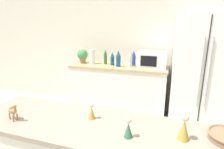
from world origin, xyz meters
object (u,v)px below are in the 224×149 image
object	(u,v)px
refrigerator	(199,74)
back_bottle_0	(112,59)
wise_man_figurine_blue	(184,129)
paper_towel_roll	(92,57)
wise_man_figurine_purple	(128,129)
wise_man_figurine_crimson	(92,112)
microwave	(152,60)
back_bottle_1	(105,57)
camel_figurine	(13,110)
potted_plant	(83,55)
back_bottle_3	(118,59)
back_bottle_2	(131,59)
back_bottle_4	(134,58)

from	to	relation	value
refrigerator	back_bottle_0	world-z (taller)	refrigerator
wise_man_figurine_blue	back_bottle_0	bearing A→B (deg)	118.51
refrigerator	paper_towel_roll	distance (m)	1.90
paper_towel_roll	wise_man_figurine_purple	size ratio (longest dim) A/B	2.13
wise_man_figurine_crimson	wise_man_figurine_purple	xyz separation A→B (m)	(0.31, -0.14, 0.00)
microwave	back_bottle_1	bearing A→B (deg)	178.13
paper_towel_roll	camel_figurine	size ratio (longest dim) A/B	2.10
back_bottle_1	wise_man_figurine_purple	size ratio (longest dim) A/B	2.27
potted_plant	back_bottle_3	size ratio (longest dim) A/B	0.90
potted_plant	back_bottle_3	xyz separation A→B (m)	(0.77, -0.11, -0.01)
back_bottle_2	back_bottle_3	world-z (taller)	back_bottle_2
paper_towel_roll	wise_man_figurine_crimson	distance (m)	2.17
back_bottle_4	wise_man_figurine_crimson	distance (m)	2.07
back_bottle_3	back_bottle_4	world-z (taller)	back_bottle_3
back_bottle_2	camel_figurine	xyz separation A→B (m)	(-0.42, -2.10, -0.06)
refrigerator	paper_towel_roll	xyz separation A→B (m)	(-1.89, 0.07, 0.17)
potted_plant	wise_man_figurine_blue	bearing A→B (deg)	-49.93
refrigerator	back_bottle_0	distance (m)	1.49
back_bottle_0	wise_man_figurine_crimson	bearing A→B (deg)	-76.51
paper_towel_roll	back_bottle_3	bearing A→B (deg)	-8.94
back_bottle_0	wise_man_figurine_blue	distance (m)	2.32
paper_towel_roll	microwave	world-z (taller)	microwave
back_bottle_3	potted_plant	bearing A→B (deg)	172.14
microwave	wise_man_figurine_crimson	distance (m)	2.02
back_bottle_2	back_bottle_4	world-z (taller)	back_bottle_2
back_bottle_1	back_bottle_3	size ratio (longest dim) A/B	0.98
back_bottle_1	wise_man_figurine_purple	distance (m)	2.37
refrigerator	back_bottle_1	size ratio (longest dim) A/B	6.14
microwave	wise_man_figurine_crimson	bearing A→B (deg)	-97.03
wise_man_figurine_blue	wise_man_figurine_crimson	size ratio (longest dim) A/B	1.38
back_bottle_1	wise_man_figurine_crimson	bearing A→B (deg)	-72.71
microwave	back_bottle_2	xyz separation A→B (m)	(-0.36, -0.10, 0.01)
paper_towel_roll	back_bottle_1	bearing A→B (deg)	13.05
microwave	wise_man_figurine_blue	world-z (taller)	microwave
back_bottle_3	back_bottle_4	size ratio (longest dim) A/B	1.07
microwave	back_bottle_3	size ratio (longest dim) A/B	1.59
back_bottle_3	back_bottle_0	bearing A→B (deg)	148.83
refrigerator	back_bottle_2	distance (m)	1.14
back_bottle_1	camel_figurine	bearing A→B (deg)	-87.60
wise_man_figurine_purple	paper_towel_roll	bearing A→B (deg)	119.40
back_bottle_1	back_bottle_4	bearing A→B (deg)	3.77
back_bottle_3	wise_man_figurine_blue	world-z (taller)	back_bottle_3
back_bottle_1	wise_man_figurine_purple	bearing A→B (deg)	-66.56
potted_plant	wise_man_figurine_purple	xyz separation A→B (m)	(1.41, -2.14, -0.09)
wise_man_figurine_crimson	paper_towel_roll	bearing A→B (deg)	114.09
paper_towel_roll	back_bottle_1	size ratio (longest dim) A/B	0.94
refrigerator	paper_towel_roll	size ratio (longest dim) A/B	6.52
wise_man_figurine_crimson	microwave	bearing A→B (deg)	82.97
wise_man_figurine_blue	wise_man_figurine_purple	world-z (taller)	wise_man_figurine_blue
back_bottle_3	wise_man_figurine_crimson	xyz separation A→B (m)	(0.33, -1.89, -0.08)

